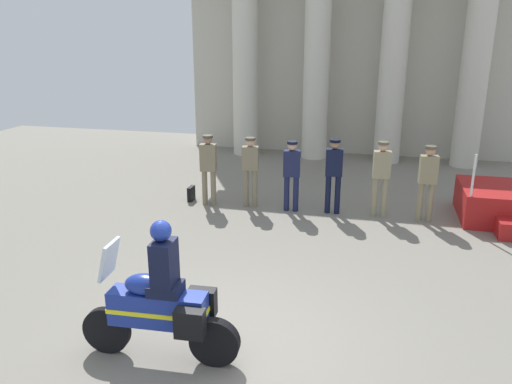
# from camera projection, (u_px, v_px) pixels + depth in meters

# --- Properties ---
(ground_plane) EXTENTS (28.16, 28.16, 0.00)m
(ground_plane) POSITION_uv_depth(u_px,v_px,m) (230.00, 346.00, 6.78)
(ground_plane) COLOR gray
(colonnade_backdrop) EXTENTS (11.41, 1.68, 6.69)m
(colonnade_backdrop) POSITION_uv_depth(u_px,v_px,m) (356.00, 46.00, 16.24)
(colonnade_backdrop) COLOR beige
(colonnade_backdrop) RESTS_ON ground_plane
(officer_in_row_0) EXTENTS (0.40, 0.26, 1.72)m
(officer_in_row_0) POSITION_uv_depth(u_px,v_px,m) (208.00, 164.00, 12.11)
(officer_in_row_0) COLOR #7A7056
(officer_in_row_0) RESTS_ON ground_plane
(officer_in_row_1) EXTENTS (0.40, 0.26, 1.69)m
(officer_in_row_1) POSITION_uv_depth(u_px,v_px,m) (250.00, 166.00, 11.97)
(officer_in_row_1) COLOR #7A7056
(officer_in_row_1) RESTS_ON ground_plane
(officer_in_row_2) EXTENTS (0.40, 0.26, 1.67)m
(officer_in_row_2) POSITION_uv_depth(u_px,v_px,m) (292.00, 170.00, 11.68)
(officer_in_row_2) COLOR #191E42
(officer_in_row_2) RESTS_ON ground_plane
(officer_in_row_3) EXTENTS (0.40, 0.26, 1.74)m
(officer_in_row_3) POSITION_uv_depth(u_px,v_px,m) (334.00, 170.00, 11.51)
(officer_in_row_3) COLOR black
(officer_in_row_3) RESTS_ON ground_plane
(officer_in_row_4) EXTENTS (0.40, 0.26, 1.74)m
(officer_in_row_4) POSITION_uv_depth(u_px,v_px,m) (381.00, 173.00, 11.32)
(officer_in_row_4) COLOR gray
(officer_in_row_4) RESTS_ON ground_plane
(officer_in_row_5) EXTENTS (0.40, 0.26, 1.71)m
(officer_in_row_5) POSITION_uv_depth(u_px,v_px,m) (428.00, 177.00, 11.02)
(officer_in_row_5) COLOR #847A5B
(officer_in_row_5) RESTS_ON ground_plane
(motorcycle_with_rider) EXTENTS (2.09, 0.72, 1.90)m
(motorcycle_with_rider) POSITION_uv_depth(u_px,v_px,m) (163.00, 304.00, 6.29)
(motorcycle_with_rider) COLOR black
(motorcycle_with_rider) RESTS_ON ground_plane
(briefcase_on_ground) EXTENTS (0.10, 0.32, 0.36)m
(briefcase_on_ground) POSITION_uv_depth(u_px,v_px,m) (191.00, 194.00, 12.65)
(briefcase_on_ground) COLOR black
(briefcase_on_ground) RESTS_ON ground_plane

